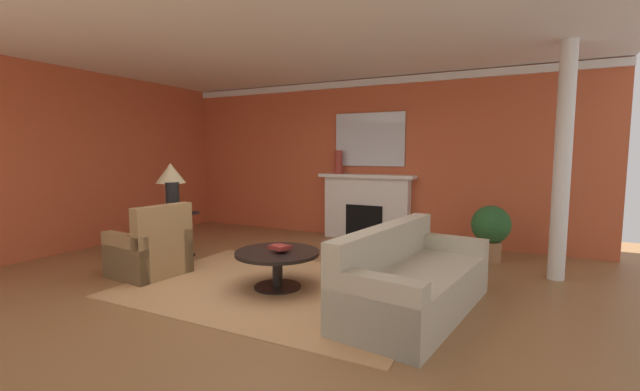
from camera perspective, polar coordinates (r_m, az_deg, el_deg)
The scene contains 19 objects.
ground_plane at distance 5.22m, azimuth -7.62°, elevation -12.06°, with size 9.85×9.85×0.00m, color olive.
wall_fireplace at distance 7.89m, azimuth 5.86°, elevation 4.99°, with size 8.17×0.12×2.96m, color #C65633.
wall_window at distance 7.98m, azimuth -29.95°, elevation 4.23°, with size 0.12×7.04×2.96m, color #C65633.
ceiling_panel at distance 5.39m, azimuth -6.16°, elevation 20.73°, with size 8.17×7.04×0.06m, color white.
crown_moulding at distance 7.92m, azimuth 5.76°, elevation 15.16°, with size 8.17×0.08×0.12m, color white.
area_rug at distance 5.07m, azimuth -5.85°, elevation -12.53°, with size 3.49×2.47×0.01m, color tan.
fireplace at distance 7.70m, azimuth 6.41°, elevation -1.82°, with size 1.80×0.35×1.21m.
mantel_mirror at distance 7.75m, azimuth 6.84°, elevation 7.67°, with size 1.34×0.04×0.98m, color silver.
sofa at distance 4.39m, azimuth 12.58°, elevation -11.59°, with size 1.18×2.20×0.85m.
armchair_near_window at distance 5.90m, azimuth -22.32°, elevation -7.26°, with size 0.88×0.88×0.95m.
coffee_table at distance 4.97m, azimuth -5.89°, elevation -8.92°, with size 1.00×1.00×0.45m.
side_table at distance 6.72m, azimuth -19.63°, elevation -4.76°, with size 0.56×0.56×0.70m.
table_lamp at distance 6.62m, azimuth -19.88°, elevation 2.27°, with size 0.44×0.44×0.75m.
vase_mantel_left at distance 7.80m, azimuth 2.55°, elevation 4.62°, with size 0.15×0.15×0.44m, color #9E3328.
vase_on_side_table at distance 6.46m, azimuth -19.65°, elevation -0.37°, with size 0.20×0.20×0.47m, color black.
book_red_cover at distance 5.06m, azimuth -5.54°, elevation -7.10°, with size 0.25×0.17×0.04m, color maroon.
book_art_folio at distance 4.86m, azimuth -5.53°, elevation -7.12°, with size 0.19×0.16×0.05m, color maroon.
potted_plant at distance 6.61m, azimuth 22.47°, elevation -4.23°, with size 0.56×0.56×0.83m.
column_white at distance 5.96m, azimuth 30.43°, elevation 3.88°, with size 0.20×0.20×2.96m, color white.
Camera 1 is at (2.82, -4.09, 1.61)m, focal length 23.22 mm.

